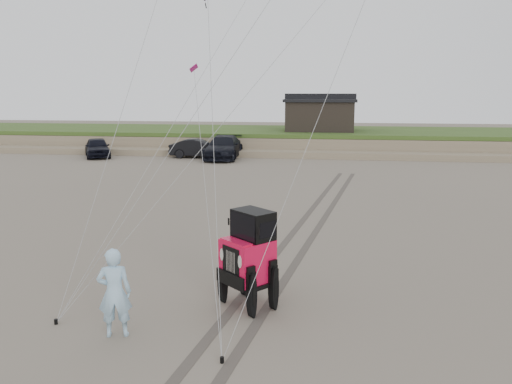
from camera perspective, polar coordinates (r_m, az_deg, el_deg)
ground at (r=11.20m, az=-7.90°, el=-16.06°), size 160.00×160.00×0.00m
dune_ridge at (r=47.32m, az=4.83°, el=6.00°), size 160.00×14.25×1.73m
cabin at (r=46.58m, az=7.32°, el=8.84°), size 6.40×5.40×3.35m
truck_a at (r=42.63m, az=-17.68°, el=4.88°), size 3.84×4.93×1.57m
truck_b at (r=40.50m, az=-6.63°, el=4.97°), size 4.58×1.73×1.49m
truck_c at (r=39.78m, az=-3.73°, el=5.12°), size 2.71×6.22×1.78m
jeep at (r=12.17m, az=-0.97°, el=-8.79°), size 5.03×5.29×1.90m
man at (r=11.15m, az=-15.87°, el=-11.00°), size 0.82×0.66×1.96m
stake_main at (r=12.45m, az=-21.90°, el=-13.58°), size 0.08×0.08×0.12m
stake_aux at (r=10.17m, az=-3.91°, el=-18.60°), size 0.08×0.08×0.12m
tire_tracks at (r=18.29m, az=5.23°, el=-5.04°), size 5.22×29.74×0.01m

